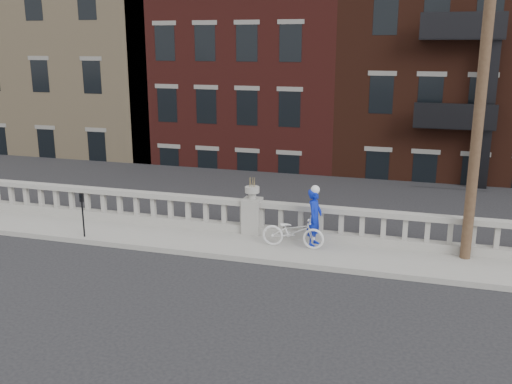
# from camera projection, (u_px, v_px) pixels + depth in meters

# --- Properties ---
(ground) EXTENTS (120.00, 120.00, 0.00)m
(ground) POSITION_uv_depth(u_px,v_px,m) (205.00, 288.00, 14.02)
(ground) COLOR black
(ground) RESTS_ON ground
(sidewalk) EXTENTS (32.00, 2.20, 0.15)m
(sidewalk) POSITION_uv_depth(u_px,v_px,m) (243.00, 245.00, 16.79)
(sidewalk) COLOR gray
(sidewalk) RESTS_ON ground
(balustrade) EXTENTS (28.00, 0.34, 1.03)m
(balustrade) POSITION_uv_depth(u_px,v_px,m) (252.00, 218.00, 17.52)
(balustrade) COLOR gray
(balustrade) RESTS_ON sidewalk
(planter_pedestal) EXTENTS (0.55, 0.55, 1.76)m
(planter_pedestal) POSITION_uv_depth(u_px,v_px,m) (252.00, 212.00, 17.47)
(planter_pedestal) COLOR gray
(planter_pedestal) RESTS_ON sidewalk
(lower_level) EXTENTS (80.00, 44.00, 20.80)m
(lower_level) POSITION_uv_depth(u_px,v_px,m) (353.00, 97.00, 34.55)
(lower_level) COLOR #605E59
(lower_level) RESTS_ON ground
(utility_pole) EXTENTS (1.60, 0.28, 10.00)m
(utility_pole) POSITION_uv_depth(u_px,v_px,m) (484.00, 68.00, 14.31)
(utility_pole) COLOR #422D1E
(utility_pole) RESTS_ON sidewalk
(parking_meter_c) EXTENTS (0.10, 0.09, 1.36)m
(parking_meter_c) POSITION_uv_depth(u_px,v_px,m) (82.00, 210.00, 17.09)
(parking_meter_c) COLOR black
(parking_meter_c) RESTS_ON sidewalk
(bicycle) EXTENTS (1.81, 0.67, 0.95)m
(bicycle) POSITION_uv_depth(u_px,v_px,m) (293.00, 231.00, 16.30)
(bicycle) COLOR silver
(bicycle) RESTS_ON sidewalk
(cyclist) EXTENTS (0.49, 0.66, 1.68)m
(cyclist) POSITION_uv_depth(u_px,v_px,m) (314.00, 217.00, 16.38)
(cyclist) COLOR #0B1FA8
(cyclist) RESTS_ON sidewalk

